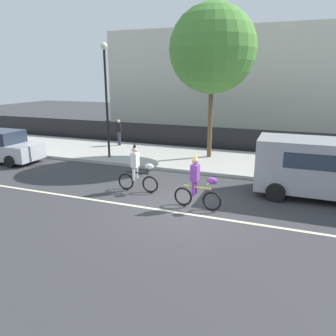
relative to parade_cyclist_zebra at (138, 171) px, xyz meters
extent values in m
plane|color=#38383A|center=(2.13, -0.96, -0.84)|extent=(80.00, 80.00, 0.00)
cube|color=beige|center=(2.13, -1.46, -0.84)|extent=(36.00, 0.14, 0.01)
cube|color=#ADAAA3|center=(2.13, 5.54, -0.77)|extent=(60.00, 5.00, 0.15)
cube|color=black|center=(2.13, 8.44, -0.14)|extent=(40.00, 0.08, 1.40)
cube|color=beige|center=(5.16, 17.04, 3.05)|extent=(28.00, 8.00, 7.79)
torus|color=black|center=(0.51, 0.01, -0.51)|extent=(0.67, 0.08, 0.67)
torus|color=black|center=(-0.54, -0.01, -0.51)|extent=(0.67, 0.08, 0.67)
cylinder|color=black|center=(-0.01, 0.00, -0.09)|extent=(0.97, 0.06, 0.05)
cylinder|color=black|center=(-0.16, 0.00, 0.00)|extent=(0.04, 0.04, 0.18)
cylinder|color=black|center=(0.41, 0.01, 0.02)|extent=(0.04, 0.04, 0.23)
cylinder|color=black|center=(0.41, 0.01, 0.14)|extent=(0.04, 0.50, 0.03)
ellipsoid|color=white|center=(0.49, 0.01, 0.21)|extent=(0.36, 0.21, 0.24)
cube|color=white|center=(-0.11, 0.00, 0.42)|extent=(0.24, 0.32, 0.56)
sphere|color=beige|center=(-0.11, 0.00, 0.82)|extent=(0.22, 0.22, 0.22)
cone|color=black|center=(-0.11, 0.00, 1.00)|extent=(0.14, 0.14, 0.16)
cylinder|color=white|center=(-0.11, -0.14, -0.13)|extent=(0.11, 0.11, 0.48)
cylinder|color=white|center=(-0.12, 0.14, -0.13)|extent=(0.11, 0.11, 0.48)
torus|color=black|center=(3.17, -0.88, -0.51)|extent=(0.67, 0.12, 0.67)
torus|color=black|center=(2.12, -0.80, -0.51)|extent=(0.67, 0.12, 0.67)
cylinder|color=#E5D84C|center=(2.65, -0.84, -0.09)|extent=(0.97, 0.12, 0.05)
cylinder|color=#E5D84C|center=(2.50, -0.83, 0.00)|extent=(0.04, 0.04, 0.18)
cylinder|color=#E5D84C|center=(3.07, -0.87, 0.02)|extent=(0.04, 0.04, 0.23)
cylinder|color=#E5D84C|center=(3.07, -0.87, 0.14)|extent=(0.07, 0.50, 0.03)
ellipsoid|color=purple|center=(3.15, -0.88, 0.21)|extent=(0.37, 0.23, 0.24)
cube|color=purple|center=(2.55, -0.83, 0.42)|extent=(0.26, 0.34, 0.56)
sphere|color=tan|center=(2.55, -0.83, 0.82)|extent=(0.22, 0.22, 0.22)
cone|color=#E5D84C|center=(2.55, -0.83, 1.00)|extent=(0.14, 0.14, 0.16)
cylinder|color=purple|center=(2.54, -0.97, -0.13)|extent=(0.11, 0.11, 0.48)
cylinder|color=purple|center=(2.56, -0.69, -0.13)|extent=(0.11, 0.11, 0.48)
cube|color=#99999E|center=(6.83, 1.74, 0.39)|extent=(5.00, 2.00, 1.90)
cylinder|color=black|center=(5.13, 0.74, -0.49)|extent=(0.70, 0.22, 0.70)
cylinder|color=black|center=(5.13, 2.74, -0.49)|extent=(0.70, 0.22, 0.70)
cube|color=#B7BABF|center=(-8.76, 1.75, -0.24)|extent=(4.10, 1.72, 0.80)
cube|color=#232D3D|center=(-8.86, 1.75, 0.48)|extent=(2.10, 1.58, 0.64)
cylinder|color=black|center=(-7.49, 0.89, -0.54)|extent=(0.60, 0.20, 0.60)
cylinder|color=black|center=(-7.49, 2.61, -0.54)|extent=(0.60, 0.20, 0.60)
cylinder|color=black|center=(-3.69, 4.02, 2.06)|extent=(0.12, 0.12, 5.50)
sphere|color=#EAEACC|center=(-3.69, 4.02, 4.99)|extent=(0.36, 0.36, 0.36)
cylinder|color=brown|center=(1.37, 6.00, 1.31)|extent=(0.24, 0.24, 4.00)
sphere|color=#4C8C38|center=(1.37, 6.00, 4.85)|extent=(4.40, 4.40, 4.40)
cylinder|color=#33333D|center=(-4.71, 7.00, -0.27)|extent=(0.20, 0.20, 0.85)
cube|color=black|center=(-4.71, 7.00, 0.44)|extent=(0.32, 0.20, 0.56)
sphere|color=beige|center=(-4.71, 7.00, 0.83)|extent=(0.20, 0.20, 0.20)
camera|label=1|loc=(5.44, -11.03, 3.55)|focal=35.00mm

